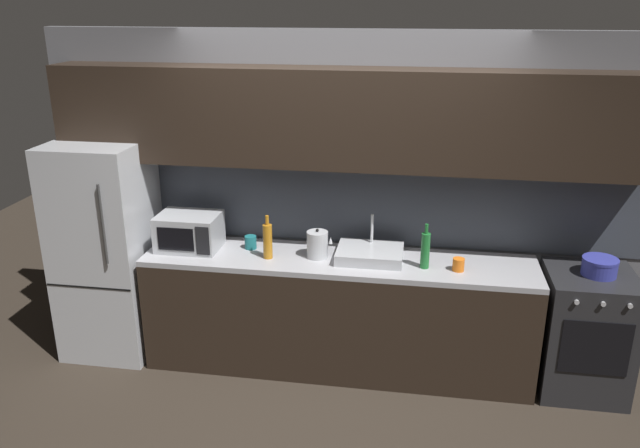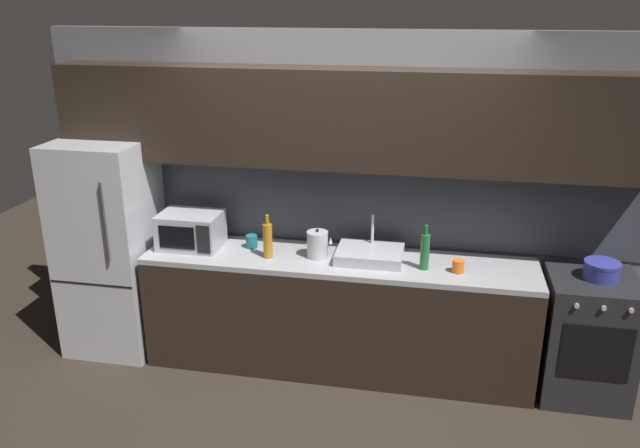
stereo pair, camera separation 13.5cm
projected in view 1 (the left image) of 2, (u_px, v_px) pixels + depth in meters
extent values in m
plane|color=#2D261E|center=(318.00, 439.00, 4.10)|extent=(10.00, 10.00, 0.00)
cube|color=slate|center=(345.00, 197.00, 4.88)|extent=(4.63, 0.10, 2.50)
cube|color=#3D424C|center=(344.00, 205.00, 4.85)|extent=(4.63, 0.01, 0.60)
cube|color=black|center=(343.00, 118.00, 4.46)|extent=(4.26, 0.34, 0.70)
cube|color=black|center=(337.00, 315.00, 4.79)|extent=(2.89, 0.60, 0.86)
cube|color=#9E9EA3|center=(338.00, 261.00, 4.64)|extent=(2.89, 0.60, 0.04)
cube|color=#B7BABF|center=(107.00, 249.00, 4.93)|extent=(0.68, 0.66, 1.70)
cube|color=black|center=(88.00, 287.00, 4.67)|extent=(0.67, 0.00, 0.01)
cylinder|color=#333333|center=(103.00, 225.00, 4.46)|extent=(0.02, 0.02, 0.60)
cube|color=#232326|center=(584.00, 332.00, 4.51)|extent=(0.60, 0.60, 0.90)
cube|color=black|center=(595.00, 348.00, 4.22)|extent=(0.45, 0.01, 0.40)
cylinder|color=#B2B2B7|center=(577.00, 302.00, 4.12)|extent=(0.03, 0.02, 0.03)
cylinder|color=#B2B2B7|center=(603.00, 304.00, 4.09)|extent=(0.03, 0.02, 0.03)
cylinder|color=#B2B2B7|center=(630.00, 306.00, 4.07)|extent=(0.03, 0.02, 0.03)
cube|color=#A8AAAF|center=(189.00, 231.00, 4.78)|extent=(0.46, 0.34, 0.27)
cube|color=black|center=(176.00, 239.00, 4.62)|extent=(0.28, 0.01, 0.18)
cube|color=black|center=(203.00, 241.00, 4.59)|extent=(0.10, 0.01, 0.22)
cube|color=#ADAFB5|center=(370.00, 254.00, 4.61)|extent=(0.48, 0.38, 0.08)
cylinder|color=silver|center=(372.00, 228.00, 4.68)|extent=(0.02, 0.02, 0.22)
cylinder|color=#B7BABF|center=(317.00, 245.00, 4.62)|extent=(0.16, 0.16, 0.20)
sphere|color=black|center=(317.00, 230.00, 4.58)|extent=(0.02, 0.02, 0.02)
cone|color=#B7BABF|center=(331.00, 240.00, 4.59)|extent=(0.03, 0.03, 0.05)
cylinder|color=#1E6B2D|center=(425.00, 251.00, 4.43)|extent=(0.06, 0.06, 0.26)
cylinder|color=#1E6B2D|center=(427.00, 229.00, 4.38)|extent=(0.02, 0.02, 0.07)
cylinder|color=#B27019|center=(268.00, 241.00, 4.60)|extent=(0.07, 0.07, 0.26)
cylinder|color=#B27019|center=(267.00, 220.00, 4.54)|extent=(0.03, 0.03, 0.07)
cylinder|color=#19666B|center=(251.00, 242.00, 4.80)|extent=(0.09, 0.09, 0.10)
cylinder|color=orange|center=(458.00, 265.00, 4.41)|extent=(0.08, 0.08, 0.09)
cylinder|color=#333899|center=(599.00, 268.00, 4.34)|extent=(0.24, 0.24, 0.10)
cylinder|color=#333899|center=(601.00, 260.00, 4.32)|extent=(0.24, 0.24, 0.02)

